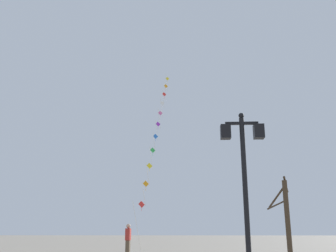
{
  "coord_description": "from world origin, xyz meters",
  "views": [
    {
      "loc": [
        0.54,
        -1.15,
        1.41
      ],
      "look_at": [
        -0.62,
        24.21,
        8.47
      ],
      "focal_mm": 39.94,
      "sensor_mm": 36.0,
      "label": 1
    }
  ],
  "objects": [
    {
      "name": "twin_lantern_lamp_post",
      "position": [
        2.18,
        9.17,
        3.22
      ],
      "size": [
        1.22,
        0.28,
        4.65
      ],
      "color": "black",
      "rests_on": "ground_plane"
    },
    {
      "name": "kite_flyer",
      "position": [
        -2.47,
        19.08,
        0.9
      ],
      "size": [
        0.26,
        0.61,
        1.71
      ],
      "rotation": [
        0.0,
        0.0,
        1.51
      ],
      "color": "brown",
      "rests_on": "ground_plane"
    },
    {
      "name": "kite_train",
      "position": [
        -1.81,
        29.21,
        9.43
      ],
      "size": [
        1.35,
        17.54,
        17.84
      ],
      "color": "brown",
      "rests_on": "ground_plane"
    },
    {
      "name": "bare_tree",
      "position": [
        5.53,
        18.05,
        2.08
      ],
      "size": [
        1.31,
        1.2,
        4.04
      ],
      "color": "#423323",
      "rests_on": "ground_plane"
    }
  ]
}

